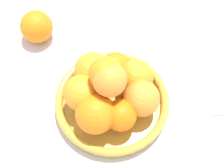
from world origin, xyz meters
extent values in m
plane|color=silver|center=(0.00, 0.00, 0.00)|extent=(4.00, 4.00, 0.00)
cylinder|color=gold|center=(0.00, 0.00, 0.01)|extent=(0.24, 0.24, 0.02)
torus|color=gold|center=(0.00, 0.00, 0.02)|extent=(0.25, 0.25, 0.02)
sphere|color=orange|center=(-0.05, -0.04, 0.07)|extent=(0.08, 0.08, 0.08)
sphere|color=orange|center=(0.00, -0.06, 0.07)|extent=(0.08, 0.08, 0.08)
sphere|color=orange|center=(0.05, -0.04, 0.08)|extent=(0.08, 0.08, 0.08)
sphere|color=orange|center=(0.06, 0.01, 0.07)|extent=(0.07, 0.07, 0.07)
sphere|color=orange|center=(0.03, 0.06, 0.07)|extent=(0.08, 0.08, 0.08)
sphere|color=orange|center=(-0.03, 0.06, 0.07)|extent=(0.07, 0.07, 0.07)
sphere|color=orange|center=(-0.06, 0.01, 0.07)|extent=(0.07, 0.07, 0.07)
sphere|color=orange|center=(-0.01, -0.01, 0.13)|extent=(0.07, 0.07, 0.07)
sphere|color=orange|center=(0.01, -0.01, 0.13)|extent=(0.07, 0.07, 0.07)
sphere|color=orange|center=(-0.21, -0.16, 0.04)|extent=(0.08, 0.08, 0.08)
camera|label=1|loc=(0.30, -0.04, 0.64)|focal=50.00mm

